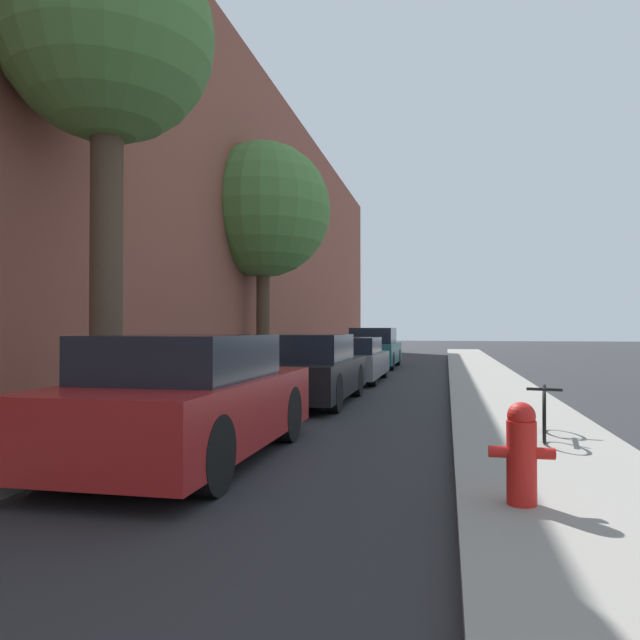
% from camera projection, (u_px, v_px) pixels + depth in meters
% --- Properties ---
extents(ground_plane, '(120.00, 120.00, 0.00)m').
position_uv_depth(ground_plane, '(370.00, 389.00, 14.65)').
color(ground_plane, '#28282B').
extents(sidewalk_left, '(2.00, 52.00, 0.12)m').
position_uv_depth(sidewalk_left, '(257.00, 384.00, 15.25)').
color(sidewalk_left, gray).
rests_on(sidewalk_left, ground).
extents(sidewalk_right, '(2.00, 52.00, 0.12)m').
position_uv_depth(sidewalk_right, '(493.00, 389.00, 14.05)').
color(sidewalk_right, gray).
rests_on(sidewalk_right, ground).
extents(building_facade_left, '(0.70, 52.00, 9.81)m').
position_uv_depth(building_facade_left, '(207.00, 197.00, 15.60)').
color(building_facade_left, brown).
rests_on(building_facade_left, ground).
extents(parked_car_red, '(1.74, 4.15, 1.39)m').
position_uv_depth(parked_car_red, '(189.00, 400.00, 6.62)').
color(parked_car_red, black).
rests_on(parked_car_red, ground).
extents(parked_car_black, '(1.74, 4.25, 1.35)m').
position_uv_depth(parked_car_black, '(308.00, 370.00, 11.82)').
color(parked_car_black, black).
rests_on(parked_car_black, ground).
extents(parked_car_grey, '(1.89, 4.33, 1.22)m').
position_uv_depth(parked_car_grey, '(348.00, 360.00, 16.72)').
color(parked_car_grey, black).
rests_on(parked_car_grey, ground).
extents(parked_car_teal, '(1.73, 4.64, 1.50)m').
position_uv_depth(parked_car_teal, '(374.00, 349.00, 22.69)').
color(parked_car_teal, black).
rests_on(parked_car_teal, ground).
extents(street_tree_near, '(2.87, 2.87, 6.74)m').
position_uv_depth(street_tree_near, '(108.00, 42.00, 8.07)').
color(street_tree_near, '#4C3A2B').
rests_on(street_tree_near, sidewalk_left).
extents(street_tree_far, '(3.92, 3.92, 6.76)m').
position_uv_depth(street_tree_far, '(263.00, 211.00, 17.38)').
color(street_tree_far, '#4C3A2B').
rests_on(street_tree_far, sidewalk_left).
extents(fire_hydrant, '(0.49, 0.22, 0.78)m').
position_uv_depth(fire_hydrant, '(522.00, 452.00, 4.58)').
color(fire_hydrant, red).
rests_on(fire_hydrant, sidewalk_right).
extents(bicycle, '(0.44, 1.50, 0.62)m').
position_uv_depth(bicycle, '(544.00, 411.00, 7.42)').
color(bicycle, black).
rests_on(bicycle, sidewalk_right).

